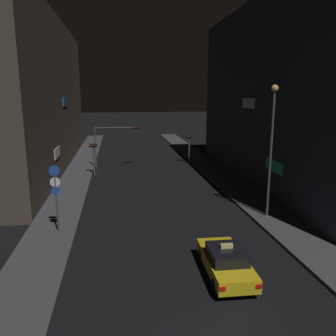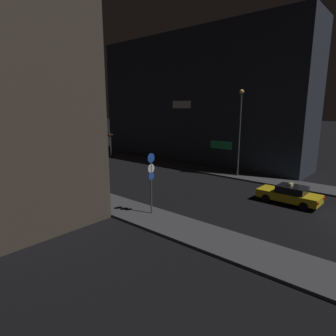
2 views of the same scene
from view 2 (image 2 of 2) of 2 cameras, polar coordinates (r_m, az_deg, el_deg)
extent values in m
cube|color=#424247|center=(33.52, -26.43, -1.29)|extent=(2.96, 62.19, 0.17)
cube|color=#424247|center=(41.13, -7.69, 2.15)|extent=(2.96, 62.19, 0.17)
cube|color=white|center=(27.77, -25.45, 2.18)|extent=(0.08, 2.80, 0.90)
cube|color=#282D38|center=(38.52, 5.77, 13.52)|extent=(6.34, 28.92, 16.22)
cube|color=#26CC66|center=(32.96, 10.64, 4.58)|extent=(0.08, 2.80, 0.90)
cube|color=white|center=(35.93, 2.74, 12.64)|extent=(0.08, 2.80, 0.90)
cube|color=yellow|center=(23.20, 23.09, -5.17)|extent=(1.93, 4.45, 0.60)
cube|color=black|center=(22.99, 23.68, -3.94)|extent=(1.64, 2.03, 0.50)
cube|color=red|center=(21.90, 27.94, -6.35)|extent=(0.24, 0.07, 0.16)
cube|color=red|center=(23.30, 28.89, -5.39)|extent=(0.24, 0.07, 0.16)
cylinder|color=black|center=(23.02, 19.16, -5.77)|extent=(0.24, 0.65, 0.64)
cylinder|color=black|center=(24.45, 20.66, -4.85)|extent=(0.24, 0.65, 0.64)
cylinder|color=black|center=(22.17, 25.66, -6.99)|extent=(0.24, 0.65, 0.64)
cylinder|color=black|center=(23.65, 26.81, -5.95)|extent=(0.24, 0.65, 0.64)
cube|color=#F4E08C|center=(22.93, 23.51, -3.06)|extent=(0.57, 0.20, 0.20)
cylinder|color=#47474C|center=(34.35, -24.56, 3.15)|extent=(0.16, 0.16, 4.85)
cylinder|color=#47474C|center=(35.14, -21.46, 7.16)|extent=(4.61, 0.10, 0.10)
cube|color=black|center=(36.27, -18.23, 7.52)|extent=(0.80, 0.28, 0.32)
sphere|color=red|center=(36.00, -18.42, 7.47)|extent=(0.20, 0.20, 0.20)
sphere|color=#3F2D0C|center=(36.13, -18.09, 7.51)|extent=(0.20, 0.20, 0.20)
sphere|color=#0C3319|center=(36.25, -17.75, 7.54)|extent=(0.20, 0.20, 0.20)
cylinder|color=#47474C|center=(31.34, -21.71, 1.30)|extent=(0.16, 0.16, 3.43)
cube|color=black|center=(31.12, -21.92, 3.95)|extent=(0.80, 0.28, 0.32)
sphere|color=red|center=(30.85, -22.17, 3.86)|extent=(0.20, 0.20, 0.20)
sphere|color=#3F2D0C|center=(30.96, -21.77, 3.92)|extent=(0.20, 0.20, 0.20)
sphere|color=#0C3319|center=(31.08, -21.36, 3.98)|extent=(0.20, 0.20, 0.20)
cylinder|color=#47474C|center=(41.38, -11.48, 4.42)|extent=(0.16, 0.16, 3.53)
cube|color=black|center=(41.22, -11.57, 6.51)|extent=(0.80, 0.28, 0.32)
sphere|color=red|center=(40.93, -11.69, 6.46)|extent=(0.20, 0.20, 0.20)
sphere|color=#3F2D0C|center=(41.08, -11.42, 6.50)|extent=(0.20, 0.20, 0.20)
sphere|color=#0C3319|center=(41.23, -11.14, 6.53)|extent=(0.20, 0.20, 0.20)
cylinder|color=#47474C|center=(18.66, -3.41, -3.44)|extent=(0.10, 0.10, 3.91)
cylinder|color=blue|center=(18.24, -3.43, 2.02)|extent=(0.61, 0.03, 0.61)
cylinder|color=white|center=(18.37, -3.41, -0.09)|extent=(0.59, 0.03, 0.59)
cylinder|color=blue|center=(18.49, -3.39, -1.66)|extent=(0.50, 0.03, 0.50)
cylinder|color=#47474C|center=(29.74, 14.15, 6.26)|extent=(0.16, 0.16, 8.22)
sphere|color=#F9C666|center=(29.64, 14.60, 14.64)|extent=(0.47, 0.47, 0.47)
camera|label=1|loc=(18.25, 66.60, 8.67)|focal=36.60mm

